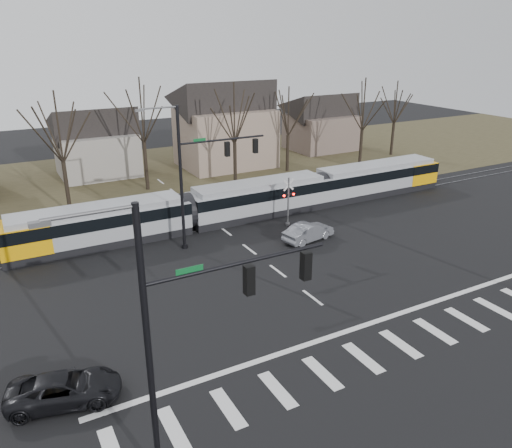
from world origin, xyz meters
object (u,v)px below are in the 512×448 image
sedan (308,232)px  rail_crossing_signal (288,203)px  suv (64,389)px  tram (258,197)px

sedan → rail_crossing_signal: (0.34, 3.43, 1.20)m
suv → rail_crossing_signal: size_ratio=1.26×
tram → suv: 24.49m
tram → rail_crossing_signal: 3.38m
rail_crossing_signal → suv: bearing=-145.7°
tram → sedan: size_ratio=9.01×
tram → suv: tram is taller
tram → rail_crossing_signal: (1.04, -3.21, 0.25)m
tram → rail_crossing_signal: size_ratio=9.89×
tram → rail_crossing_signal: rail_crossing_signal is taller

